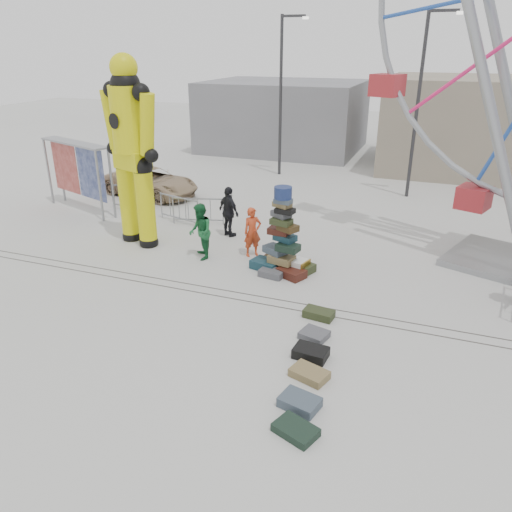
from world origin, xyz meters
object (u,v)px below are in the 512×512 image
at_px(lamp_post_left, 282,89).
at_px(pedestrian_black, 229,212).
at_px(pedestrian_green, 200,232).
at_px(steamer_trunk, 293,265).
at_px(pedestrian_red, 252,232).
at_px(banner_scaffold, 76,160).
at_px(barricade_dummy_c, 198,211).
at_px(suitcase_tower, 282,248).
at_px(barricade_dummy_b, 179,209).
at_px(barricade_dummy_a, 133,198).
at_px(parked_suv, 151,182).
at_px(lamp_post_right, 421,97).
at_px(crash_test_dummy, 131,146).

xyz_separation_m(lamp_post_left, pedestrian_black, (1.17, -9.82, -3.54)).
bearing_deg(pedestrian_green, steamer_trunk, 58.07).
distance_m(steamer_trunk, pedestrian_red, 1.93).
distance_m(banner_scaffold, barricade_dummy_c, 5.77).
bearing_deg(suitcase_tower, pedestrian_black, 158.52).
height_order(suitcase_tower, barricade_dummy_b, suitcase_tower).
bearing_deg(pedestrian_green, suitcase_tower, 56.83).
xyz_separation_m(suitcase_tower, pedestrian_black, (-2.80, 2.25, 0.18)).
relative_size(lamp_post_left, barricade_dummy_a, 4.00).
height_order(steamer_trunk, pedestrian_green, pedestrian_green).
bearing_deg(parked_suv, suitcase_tower, -114.59).
bearing_deg(parked_suv, pedestrian_red, -115.22).
distance_m(banner_scaffold, pedestrian_black, 7.35).
distance_m(pedestrian_black, parked_suv, 6.72).
distance_m(suitcase_tower, pedestrian_black, 3.60).
bearing_deg(barricade_dummy_a, suitcase_tower, -25.02).
bearing_deg(parked_suv, lamp_post_left, -25.34).
height_order(barricade_dummy_c, parked_suv, parked_suv).
bearing_deg(pedestrian_black, lamp_post_right, -96.12).
distance_m(suitcase_tower, barricade_dummy_a, 8.67).
xyz_separation_m(crash_test_dummy, pedestrian_black, (2.76, 1.75, -2.54)).
distance_m(steamer_trunk, barricade_dummy_a, 8.97).
height_order(lamp_post_right, crash_test_dummy, lamp_post_right).
bearing_deg(pedestrian_red, pedestrian_black, 94.11).
height_order(crash_test_dummy, steamer_trunk, crash_test_dummy).
bearing_deg(pedestrian_black, pedestrian_green, 119.45).
distance_m(steamer_trunk, parked_suv, 10.55).
height_order(lamp_post_left, parked_suv, lamp_post_left).
bearing_deg(pedestrian_red, barricade_dummy_c, 103.12).
distance_m(banner_scaffold, steamer_trunk, 10.93).
xyz_separation_m(pedestrian_green, pedestrian_black, (0.04, 2.26, 0.00)).
distance_m(pedestrian_red, parked_suv, 8.75).
height_order(lamp_post_right, parked_suv, lamp_post_right).
bearing_deg(barricade_dummy_a, lamp_post_left, 64.92).
distance_m(suitcase_tower, pedestrian_green, 2.85).
bearing_deg(suitcase_tower, steamer_trunk, 28.59).
relative_size(barricade_dummy_b, pedestrian_black, 1.06).
xyz_separation_m(lamp_post_left, crash_test_dummy, (-1.59, -11.57, -1.00)).
distance_m(banner_scaffold, pedestrian_red, 9.05).
height_order(steamer_trunk, pedestrian_black, pedestrian_black).
bearing_deg(lamp_post_left, banner_scaffold, -123.44).
relative_size(suitcase_tower, barricade_dummy_a, 1.37).
bearing_deg(banner_scaffold, barricade_dummy_b, 19.23).
relative_size(barricade_dummy_a, barricade_dummy_c, 1.00).
relative_size(crash_test_dummy, pedestrian_red, 3.91).
relative_size(lamp_post_left, barricade_dummy_b, 4.00).
xyz_separation_m(banner_scaffold, parked_suv, (1.59, 3.00, -1.55)).
distance_m(barricade_dummy_a, pedestrian_red, 7.14).
height_order(lamp_post_left, barricade_dummy_c, lamp_post_left).
relative_size(lamp_post_right, steamer_trunk, 8.64).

